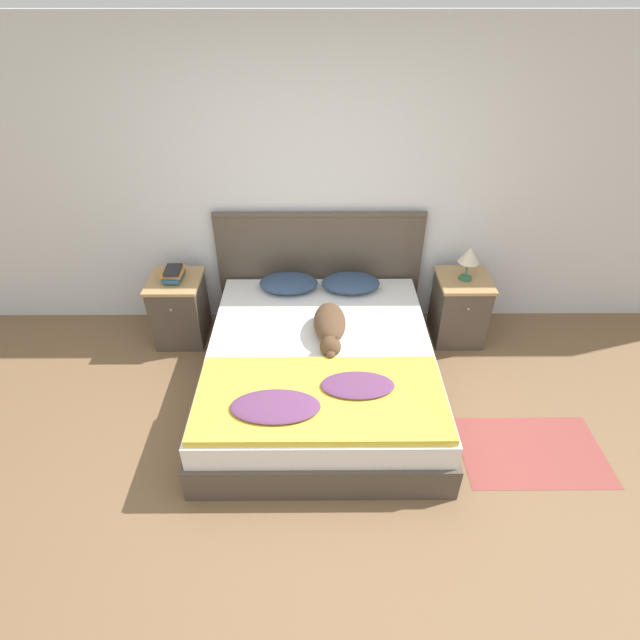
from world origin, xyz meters
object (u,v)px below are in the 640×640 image
Objects in this scene: nightstand_left at (180,309)px; dog at (330,326)px; nightstand_right at (459,308)px; bed at (320,370)px; pillow_left at (289,283)px; pillow_right at (351,283)px; table_lamp at (469,256)px; book_stack at (173,274)px.

dog is at bearing -23.91° from nightstand_left.
nightstand_right is at bearing 26.57° from dog.
nightstand_right is (1.24, 0.72, 0.08)m from bed.
nightstand_right is 1.53m from pillow_left.
pillow_right is at bearing 0.00° from pillow_left.
table_lamp is at bearing -2.91° from pillow_left.
nightstand_right is at bearing 90.00° from table_lamp.
bed is at bearing -30.45° from book_stack.
table_lamp is at bearing 30.09° from bed.
book_stack is 2.48m from table_lamp.
nightstand_right reaches higher than bed.
bed is 0.36m from dog.
dog is (-1.17, -0.58, 0.24)m from nightstand_right.
table_lamp is (2.48, -0.00, 0.52)m from nightstand_left.
nightstand_left is 1.53m from pillow_right.
book_stack is 0.79× the size of table_lamp.
pillow_right is at bearing 71.15° from bed.
bed is at bearing -149.91° from table_lamp.
pillow_left is (0.97, 0.07, 0.22)m from nightstand_left.
table_lamp reaches higher than nightstand_left.
nightstand_right reaches higher than pillow_left.
dog is (1.32, -0.58, 0.24)m from nightstand_left.
pillow_left is at bearing 4.01° from book_stack.
bed is 8.50× the size of book_stack.
table_lamp reaches higher than nightstand_right.
dog is 1.44m from book_stack.
book_stack is (-1.24, 0.73, 0.44)m from bed.
table_lamp reaches higher than book_stack.
nightstand_right is at bearing 30.17° from bed.
nightstand_left is 2.48m from nightstand_right.
nightstand_left is 1.46m from dog.
nightstand_left is 1.00m from pillow_left.
dog is at bearing -24.20° from book_stack.
pillow_left is 0.54m from pillow_right.
pillow_right is (-0.97, 0.07, 0.22)m from nightstand_right.
nightstand_left is 2.54m from table_lamp.
dog is (-0.20, -0.66, 0.02)m from pillow_right.
book_stack is (-1.31, 0.59, 0.12)m from dog.
pillow_left is (-1.51, 0.07, 0.22)m from nightstand_right.
pillow_left is (-0.27, 0.80, 0.30)m from bed.
nightstand_left is at bearing -177.17° from pillow_right.
book_stack reaches higher than dog.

